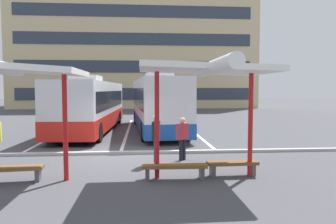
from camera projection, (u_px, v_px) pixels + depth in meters
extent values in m
plane|color=#47474C|center=(119.00, 157.00, 12.54)|extent=(160.00, 160.00, 0.00)
cube|color=#D1BC8C|center=(136.00, 47.00, 49.64)|extent=(34.28, 13.31, 18.35)
cube|color=#2D3847|center=(135.00, 94.00, 43.50)|extent=(31.53, 0.08, 1.61)
cube|color=#2D3847|center=(135.00, 67.00, 43.24)|extent=(31.53, 0.08, 1.61)
cube|color=#2D3847|center=(135.00, 39.00, 42.98)|extent=(31.53, 0.08, 1.61)
cube|color=#2D3847|center=(135.00, 11.00, 42.72)|extent=(31.53, 0.08, 1.61)
cube|color=silver|center=(92.00, 105.00, 20.43)|extent=(3.09, 12.30, 2.81)
cube|color=red|center=(92.00, 119.00, 20.50)|extent=(3.13, 12.34, 0.92)
cube|color=black|center=(92.00, 99.00, 20.41)|extent=(3.08, 11.32, 1.02)
cube|color=black|center=(106.00, 97.00, 26.46)|extent=(2.27, 0.18, 1.69)
cube|color=silver|center=(86.00, 79.00, 18.80)|extent=(1.64, 2.26, 0.36)
cylinder|color=black|center=(88.00, 117.00, 24.96)|extent=(0.34, 1.01, 1.00)
cylinder|color=black|center=(119.00, 117.00, 25.05)|extent=(0.34, 1.01, 1.00)
cylinder|color=black|center=(50.00, 133.00, 15.99)|extent=(0.34, 1.01, 1.00)
cylinder|color=black|center=(98.00, 132.00, 16.08)|extent=(0.34, 1.01, 1.00)
cube|color=silver|center=(157.00, 103.00, 20.50)|extent=(3.19, 11.74, 2.99)
cube|color=#194C9E|center=(157.00, 121.00, 20.58)|extent=(3.23, 11.78, 0.75)
cube|color=black|center=(157.00, 97.00, 20.47)|extent=(3.16, 10.82, 1.18)
cube|color=black|center=(149.00, 96.00, 26.17)|extent=(2.13, 0.22, 1.79)
cube|color=silver|center=(159.00, 76.00, 18.95)|extent=(1.60, 2.29, 0.36)
cylinder|color=black|center=(136.00, 117.00, 24.57)|extent=(0.37, 1.02, 1.00)
cylinder|color=black|center=(165.00, 117.00, 24.90)|extent=(0.37, 1.02, 1.00)
cylinder|color=black|center=(144.00, 132.00, 16.28)|extent=(0.37, 1.02, 1.00)
cylinder|color=black|center=(187.00, 131.00, 16.60)|extent=(0.37, 1.02, 1.00)
cube|color=white|center=(63.00, 131.00, 20.28)|extent=(0.16, 14.00, 0.01)
cube|color=white|center=(128.00, 131.00, 20.61)|extent=(0.16, 14.00, 0.01)
cube|color=white|center=(191.00, 130.00, 20.94)|extent=(0.16, 14.00, 0.01)
cylinder|color=red|center=(65.00, 126.00, 9.27)|extent=(0.14, 0.14, 3.17)
cube|color=white|center=(7.00, 68.00, 9.03)|extent=(4.11, 2.69, 0.42)
cube|color=brown|center=(10.00, 168.00, 9.15)|extent=(1.85, 0.60, 0.10)
cube|color=#4C4C51|center=(38.00, 175.00, 9.31)|extent=(0.15, 0.35, 0.35)
cylinder|color=red|center=(157.00, 125.00, 9.48)|extent=(0.14, 0.14, 3.16)
cylinder|color=red|center=(250.00, 125.00, 9.71)|extent=(0.14, 0.14, 3.16)
cube|color=white|center=(205.00, 69.00, 9.47)|extent=(3.83, 2.93, 0.27)
cylinder|color=white|center=(215.00, 67.00, 8.17)|extent=(0.36, 3.82, 0.36)
cube|color=brown|center=(175.00, 166.00, 9.46)|extent=(1.91, 0.46, 0.10)
cube|color=#4C4C51|center=(147.00, 174.00, 9.42)|extent=(0.13, 0.34, 0.35)
cube|color=#4C4C51|center=(202.00, 173.00, 9.52)|extent=(0.13, 0.34, 0.35)
cube|color=brown|center=(233.00, 163.00, 9.83)|extent=(1.57, 0.48, 0.10)
cube|color=#4C4C51|center=(212.00, 171.00, 9.77)|extent=(0.13, 0.34, 0.35)
cube|color=#4C4C51|center=(252.00, 170.00, 9.92)|extent=(0.13, 0.34, 0.35)
cube|color=#ADADA8|center=(120.00, 153.00, 13.14)|extent=(44.00, 0.24, 0.12)
cylinder|color=black|center=(184.00, 149.00, 12.09)|extent=(0.14, 0.14, 0.79)
cylinder|color=black|center=(181.00, 150.00, 11.97)|extent=(0.14, 0.14, 0.79)
cube|color=#BF333F|center=(182.00, 131.00, 11.98)|extent=(0.49, 0.46, 0.59)
sphere|color=beige|center=(182.00, 120.00, 11.95)|extent=(0.21, 0.21, 0.21)
cylinder|color=#33384C|center=(157.00, 151.00, 11.53)|extent=(0.14, 0.14, 0.87)
cylinder|color=#33384C|center=(156.00, 152.00, 11.36)|extent=(0.14, 0.14, 0.87)
cube|color=#26262D|center=(156.00, 130.00, 11.39)|extent=(0.32, 0.54, 0.65)
sphere|color=beige|center=(156.00, 118.00, 11.36)|extent=(0.23, 0.23, 0.23)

